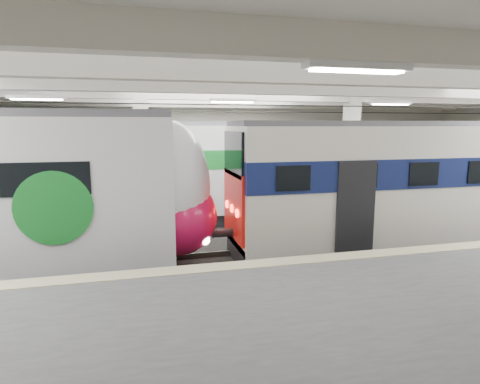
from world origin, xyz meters
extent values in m
cube|color=black|center=(0.00, 0.00, -0.05)|extent=(36.00, 24.00, 0.10)
cube|color=silver|center=(0.00, 0.00, 5.55)|extent=(36.00, 24.00, 0.20)
cube|color=beige|center=(0.00, 10.00, 2.75)|extent=(30.00, 0.10, 5.50)
cube|color=#4F4E51|center=(0.00, -6.50, 0.55)|extent=(30.00, 7.00, 1.10)
cube|color=beige|center=(0.00, -3.25, 1.11)|extent=(30.00, 0.50, 0.02)
cube|color=beige|center=(-3.00, 3.00, 2.75)|extent=(0.50, 0.50, 5.50)
cube|color=beige|center=(5.00, 3.00, 2.75)|extent=(0.50, 0.50, 5.50)
cube|color=beige|center=(0.00, 0.00, 5.25)|extent=(30.00, 18.00, 0.50)
cube|color=#59544C|center=(0.00, 0.00, 0.08)|extent=(30.00, 1.52, 0.16)
cube|color=#59544C|center=(0.00, 5.50, 0.08)|extent=(30.00, 1.52, 0.16)
cylinder|color=black|center=(0.00, 0.00, 4.70)|extent=(30.00, 0.03, 0.03)
cylinder|color=black|center=(0.00, 5.50, 4.70)|extent=(30.00, 0.03, 0.03)
cube|color=white|center=(0.00, -2.00, 4.92)|extent=(26.00, 8.40, 0.12)
ellipsoid|color=silver|center=(-2.27, 0.00, 2.41)|extent=(2.25, 2.78, 3.74)
ellipsoid|color=#C61044|center=(-2.15, 0.00, 1.57)|extent=(2.39, 2.84, 2.29)
cylinder|color=#167B28|center=(-5.07, -1.45, 2.22)|extent=(1.76, 0.06, 1.76)
cube|color=silver|center=(5.92, 0.00, 2.30)|extent=(12.63, 2.77, 3.59)
cube|color=#111B4E|center=(5.92, 0.00, 2.73)|extent=(12.67, 2.83, 0.87)
cube|color=red|center=(-0.43, 0.00, 1.79)|extent=(0.08, 2.35, 1.98)
cube|color=black|center=(-0.43, 0.00, 3.30)|extent=(0.08, 2.22, 1.29)
cube|color=#4C4C51|center=(5.92, 0.00, 4.17)|extent=(12.63, 2.16, 0.16)
cube|color=black|center=(5.92, 0.00, 0.35)|extent=(12.63, 1.94, 0.70)
cube|color=silver|center=(-4.68, 5.50, 2.30)|extent=(13.29, 2.81, 3.60)
cube|color=#167B28|center=(-4.68, 5.50, 2.77)|extent=(13.34, 2.87, 0.76)
cube|color=#4C4C51|center=(-4.68, 5.50, 4.19)|extent=(13.29, 2.34, 0.16)
cube|color=black|center=(-4.68, 5.50, 0.30)|extent=(13.29, 2.53, 0.60)
camera|label=1|loc=(-3.06, -11.36, 4.12)|focal=30.00mm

